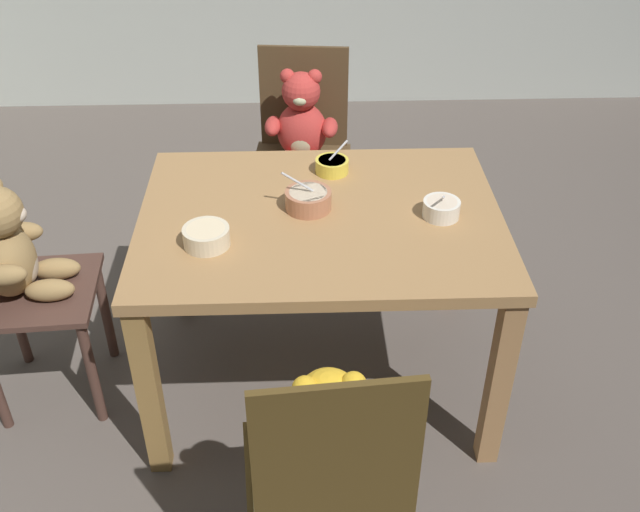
% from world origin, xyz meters
% --- Properties ---
extents(ground_plane, '(5.20, 5.20, 0.04)m').
position_xyz_m(ground_plane, '(0.00, 0.00, -0.02)').
color(ground_plane, '#594F49').
extents(dining_table, '(1.18, 0.90, 0.72)m').
position_xyz_m(dining_table, '(0.00, 0.00, 0.62)').
color(dining_table, '#A07547').
rests_on(dining_table, ground_plane).
extents(teddy_chair_near_left, '(0.41, 0.42, 0.94)m').
position_xyz_m(teddy_chair_near_left, '(-1.01, -0.04, 0.59)').
color(teddy_chair_near_left, '#4A3028').
rests_on(teddy_chair_near_left, ground_plane).
extents(teddy_chair_far_center, '(0.46, 0.44, 0.92)m').
position_xyz_m(teddy_chair_far_center, '(-0.05, 0.87, 0.58)').
color(teddy_chair_far_center, '#4D3922').
rests_on(teddy_chair_far_center, ground_plane).
extents(teddy_chair_near_front, '(0.44, 0.41, 0.95)m').
position_xyz_m(teddy_chair_near_front, '(-0.01, -0.86, 0.57)').
color(teddy_chair_near_front, '#4E3918').
rests_on(teddy_chair_near_front, ground_plane).
extents(porridge_bowl_cream_near_left, '(0.14, 0.14, 0.06)m').
position_xyz_m(porridge_bowl_cream_near_left, '(-0.35, -0.16, 0.75)').
color(porridge_bowl_cream_near_left, beige).
rests_on(porridge_bowl_cream_near_left, dining_table).
extents(porridge_bowl_terracotta_center, '(0.16, 0.15, 0.14)m').
position_xyz_m(porridge_bowl_terracotta_center, '(-0.04, 0.04, 0.76)').
color(porridge_bowl_terracotta_center, '#B37050').
rests_on(porridge_bowl_terracotta_center, dining_table).
extents(porridge_bowl_white_near_right, '(0.12, 0.13, 0.12)m').
position_xyz_m(porridge_bowl_white_near_right, '(0.39, -0.03, 0.75)').
color(porridge_bowl_white_near_right, silver).
rests_on(porridge_bowl_white_near_right, dining_table).
extents(porridge_bowl_yellow_far_center, '(0.12, 0.12, 0.11)m').
position_xyz_m(porridge_bowl_yellow_far_center, '(0.05, 0.28, 0.75)').
color(porridge_bowl_yellow_far_center, yellow).
rests_on(porridge_bowl_yellow_far_center, dining_table).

